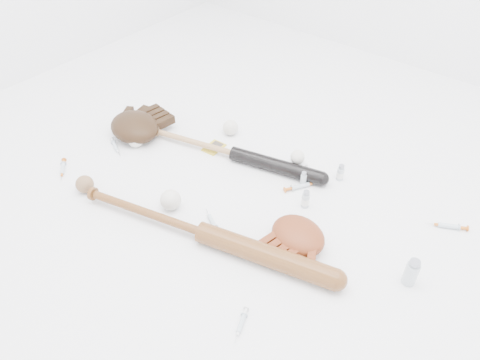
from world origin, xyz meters
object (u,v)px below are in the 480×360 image
Objects in this scene: glove_dark at (135,126)px; pedestal at (297,166)px; bat_wood at (203,233)px; bat_dark at (234,154)px.

glove_dark reaches higher than pedestal.
bat_wood is at bearing -13.84° from glove_dark.
glove_dark is at bearing -159.70° from pedestal.
bat_wood reaches higher than bat_dark.
bat_wood is at bearing -78.17° from bat_dark.
bat_dark reaches higher than pedestal.
pedestal is (0.25, 0.11, -0.01)m from bat_dark.
bat_wood is (0.20, -0.42, 0.01)m from bat_dark.
glove_dark is 0.75m from pedestal.
bat_dark is 0.27m from pedestal.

